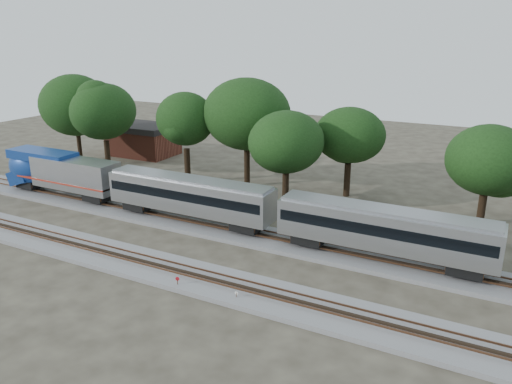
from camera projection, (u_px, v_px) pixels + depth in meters
ground at (210, 258)px, 44.85m from camera, size 160.00×160.00×0.00m
track_far at (242, 233)px, 49.85m from camera, size 160.00×5.00×0.73m
track_near at (184, 275)px, 41.41m from camera, size 160.00×5.00×0.73m
switch_stand_red at (177, 281)px, 39.34m from camera, size 0.33×0.10×1.05m
switch_stand_white at (236, 295)px, 37.49m from camera, size 0.28×0.05×0.88m
switch_lever at (233, 299)px, 37.76m from camera, size 0.58×0.47×0.30m
brick_building at (143, 139)px, 81.89m from camera, size 10.59×7.58×5.02m
tree_0 at (75, 105)px, 72.67m from camera, size 9.35×9.35×13.18m
tree_1 at (103, 112)px, 68.79m from camera, size 9.07×9.07×12.78m
tree_2 at (185, 119)px, 64.79m from camera, size 8.76×8.76×12.35m
tree_3 at (247, 114)px, 62.97m from camera, size 9.64×9.64×13.59m
tree_4 at (286, 142)px, 55.88m from camera, size 7.79×7.79×10.98m
tree_5 at (350, 135)px, 59.58m from camera, size 7.77×7.77×10.95m
tree_6 at (489, 160)px, 50.55m from camera, size 7.18×7.18×10.13m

